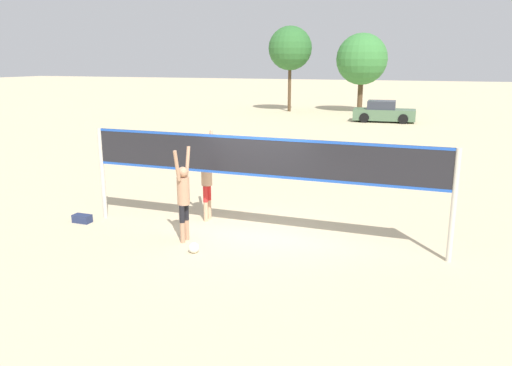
{
  "coord_description": "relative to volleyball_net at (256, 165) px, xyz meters",
  "views": [
    {
      "loc": [
        3.86,
        -10.36,
        4.01
      ],
      "look_at": [
        0.0,
        0.0,
        1.3
      ],
      "focal_mm": 35.0,
      "sensor_mm": 36.0,
      "label": 1
    }
  ],
  "objects": [
    {
      "name": "player_spiker",
      "position": [
        -1.42,
        -0.84,
        -0.59
      ],
      "size": [
        0.28,
        0.71,
        2.15
      ],
      "rotation": [
        0.0,
        0.0,
        1.57
      ],
      "color": "tan",
      "rests_on": "ground_plane"
    },
    {
      "name": "gear_bag",
      "position": [
        -4.53,
        -0.55,
        -1.62
      ],
      "size": [
        0.47,
        0.25,
        0.2
      ],
      "color": "navy",
      "rests_on": "ground_plane"
    },
    {
      "name": "tree_left_cluster",
      "position": [
        -2.39,
        30.22,
        2.41
      ],
      "size": [
        3.99,
        3.99,
        6.14
      ],
      "color": "#4C3823",
      "rests_on": "ground_plane"
    },
    {
      "name": "tree_right_cluster",
      "position": [
        -7.9,
        29.03,
        3.25
      ],
      "size": [
        3.45,
        3.45,
        6.72
      ],
      "color": "#4C3823",
      "rests_on": "ground_plane"
    },
    {
      "name": "ground_plane",
      "position": [
        0.0,
        0.0,
        -1.72
      ],
      "size": [
        200.0,
        200.0,
        0.0
      ],
      "primitive_type": "plane",
      "color": "beige"
    },
    {
      "name": "volleyball",
      "position": [
        -0.9,
        -1.41,
        -1.61
      ],
      "size": [
        0.23,
        0.23,
        0.23
      ],
      "color": "silver",
      "rests_on": "ground_plane"
    },
    {
      "name": "volleyball_net",
      "position": [
        0.0,
        0.0,
        0.0
      ],
      "size": [
        8.57,
        0.11,
        2.36
      ],
      "color": "beige",
      "rests_on": "ground_plane"
    },
    {
      "name": "parked_car_near",
      "position": [
        0.15,
        24.32,
        -1.09
      ],
      "size": [
        4.15,
        2.12,
        1.41
      ],
      "rotation": [
        0.0,
        0.0,
        0.07
      ],
      "color": "#4C6B4C",
      "rests_on": "ground_plane"
    },
    {
      "name": "player_blocker",
      "position": [
        -1.62,
        0.75,
        -0.51
      ],
      "size": [
        0.28,
        0.73,
        2.29
      ],
      "rotation": [
        0.0,
        0.0,
        -1.57
      ],
      "color": "tan",
      "rests_on": "ground_plane"
    }
  ]
}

